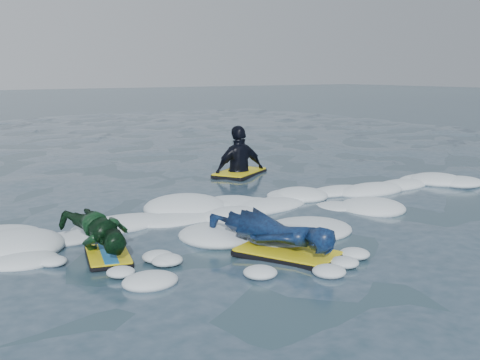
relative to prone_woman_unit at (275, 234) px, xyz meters
The scene contains 5 objects.
ground 0.47m from the prone_woman_unit, 134.13° to the left, with size 120.00×120.00×0.00m, color #152334.
foam_band 1.38m from the prone_woman_unit, 102.16° to the left, with size 12.00×3.10×0.30m, color white, non-canonical shape.
prone_woman_unit is the anchor object (origin of this frame).
prone_child_unit 1.92m from the prone_woman_unit, 148.16° to the left, with size 0.65×1.27×0.48m.
waiting_rider_unit 5.03m from the prone_woman_unit, 60.31° to the left, with size 1.38×1.18×1.82m.
Camera 1 is at (-3.67, -5.42, 2.01)m, focal length 45.00 mm.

